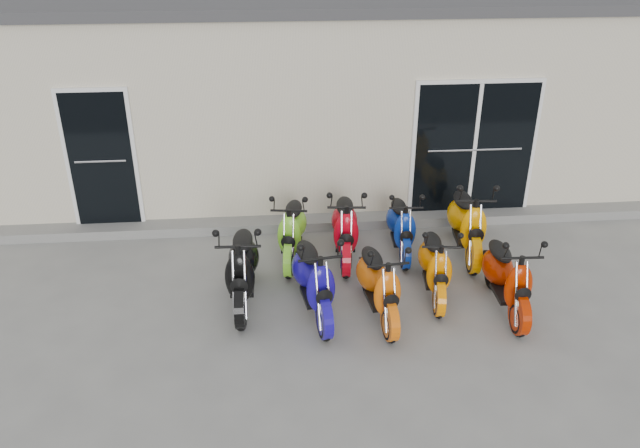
# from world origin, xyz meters

# --- Properties ---
(ground) EXTENTS (80.00, 80.00, 0.00)m
(ground) POSITION_xyz_m (0.00, 0.00, 0.00)
(ground) COLOR gray
(ground) RESTS_ON ground
(building) EXTENTS (14.00, 6.00, 3.20)m
(building) POSITION_xyz_m (0.00, 5.20, 1.60)
(building) COLOR beige
(building) RESTS_ON ground
(front_step) EXTENTS (14.00, 0.40, 0.15)m
(front_step) POSITION_xyz_m (0.00, 2.02, 0.07)
(front_step) COLOR gray
(front_step) RESTS_ON ground
(door_left) EXTENTS (1.07, 0.08, 2.22)m
(door_left) POSITION_xyz_m (-3.20, 2.17, 1.26)
(door_left) COLOR black
(door_left) RESTS_ON front_step
(door_right) EXTENTS (2.02, 0.08, 2.22)m
(door_right) POSITION_xyz_m (2.60, 2.17, 1.26)
(door_right) COLOR black
(door_right) RESTS_ON front_step
(scooter_front_black) EXTENTS (0.67, 1.74, 1.27)m
(scooter_front_black) POSITION_xyz_m (-1.06, -0.08, 0.64)
(scooter_front_black) COLOR black
(scooter_front_black) RESTS_ON ground
(scooter_front_blue) EXTENTS (0.83, 1.73, 1.22)m
(scooter_front_blue) POSITION_xyz_m (-0.17, -0.40, 0.61)
(scooter_front_blue) COLOR #190D9A
(scooter_front_blue) RESTS_ON ground
(scooter_front_orange_a) EXTENTS (0.71, 1.61, 1.16)m
(scooter_front_orange_a) POSITION_xyz_m (0.63, -0.54, 0.58)
(scooter_front_orange_a) COLOR orange
(scooter_front_orange_a) RESTS_ON ground
(scooter_front_orange_b) EXTENTS (0.72, 1.56, 1.11)m
(scooter_front_orange_b) POSITION_xyz_m (1.44, -0.12, 0.55)
(scooter_front_orange_b) COLOR #FF8200
(scooter_front_orange_b) RESTS_ON ground
(scooter_front_red) EXTENTS (0.64, 1.62, 1.18)m
(scooter_front_red) POSITION_xyz_m (2.25, -0.54, 0.59)
(scooter_front_red) COLOR #B02100
(scooter_front_red) RESTS_ON ground
(scooter_back_green) EXTENTS (0.79, 1.64, 1.17)m
(scooter_back_green) POSITION_xyz_m (-0.37, 1.01, 0.58)
(scooter_back_green) COLOR #7EDE2A
(scooter_back_green) RESTS_ON ground
(scooter_back_red) EXTENTS (0.76, 1.70, 1.22)m
(scooter_back_red) POSITION_xyz_m (0.40, 0.98, 0.61)
(scooter_back_red) COLOR red
(scooter_back_red) RESTS_ON ground
(scooter_back_blue) EXTENTS (0.64, 1.52, 1.10)m
(scooter_back_blue) POSITION_xyz_m (1.24, 1.06, 0.55)
(scooter_back_blue) COLOR #0A2D9E
(scooter_back_blue) RESTS_ON ground
(scooter_back_yellow) EXTENTS (0.80, 1.79, 1.28)m
(scooter_back_yellow) POSITION_xyz_m (2.18, 0.93, 0.64)
(scooter_back_yellow) COLOR #FF9E00
(scooter_back_yellow) RESTS_ON ground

